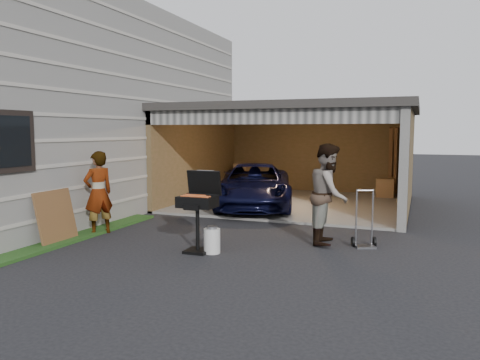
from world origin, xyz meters
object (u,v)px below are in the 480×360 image
Objects in this scene: propane_tank at (212,241)px; man at (329,194)px; bbq_grill at (198,204)px; woman at (98,193)px; plywood_panel at (56,217)px; hand_truck at (364,236)px; minivan at (254,188)px.

man is at bearing 39.47° from propane_tank.
woman is at bearing 167.60° from bbq_grill.
hand_truck is at bearing 18.29° from plywood_panel.
woman is 1.21× the size of bbq_grill.
bbq_grill is 1.39× the size of plywood_panel.
bbq_grill is 1.33× the size of hand_truck.
woman is at bearing 76.38° from plywood_panel.
propane_tank is at bearing -96.47° from minivan.
bbq_grill is at bearing 122.05° from man.
man is 1.33× the size of bbq_grill.
bbq_grill is at bearing -99.54° from minivan.
minivan is 5.66m from plywood_panel.
hand_truck is (5.64, 1.86, -0.31)m from plywood_panel.
woman is (-2.01, -4.20, 0.28)m from minivan.
minivan reaches higher than plywood_panel.
plywood_panel is (-3.14, -0.42, 0.30)m from propane_tank.
bbq_grill reaches higher than minivan.
hand_truck reaches higher than propane_tank.
man is 5.31m from plywood_panel.
minivan is 3.94× the size of hand_truck.
man is 1.77× the size of hand_truck.
propane_tank is at bearing 103.28° from woman.
bbq_grill is (0.62, -4.78, 0.27)m from minivan.
hand_truck is (0.70, -0.04, -0.76)m from man.
propane_tank is 2.89m from hand_truck.
woman reaches higher than hand_truck.
minivan is 2.95× the size of bbq_grill.
woman is 1.68× the size of plywood_panel.
propane_tank is 3.18m from plywood_panel.
man is 1.85× the size of plywood_panel.
hand_truck is at bearing -97.47° from man.
man is 2.55m from bbq_grill.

